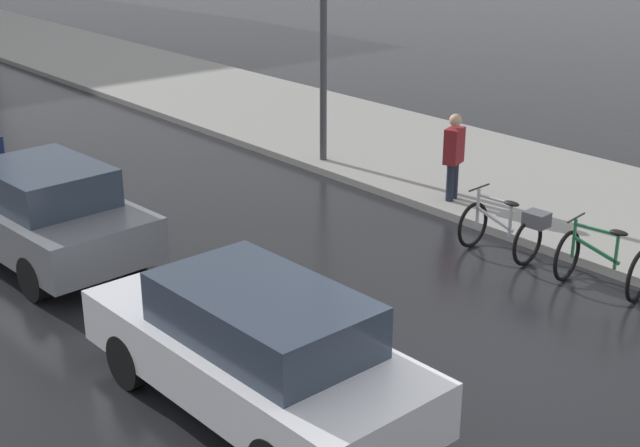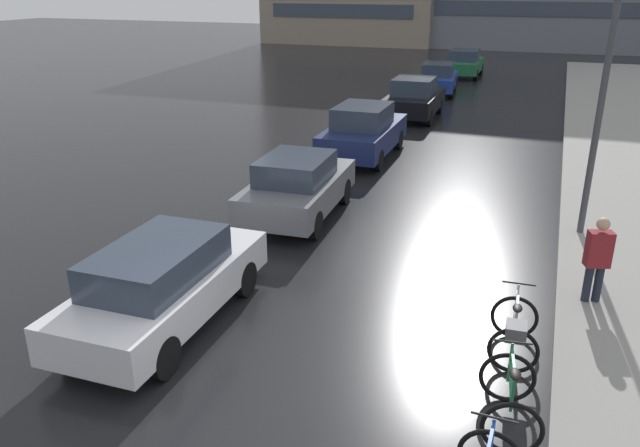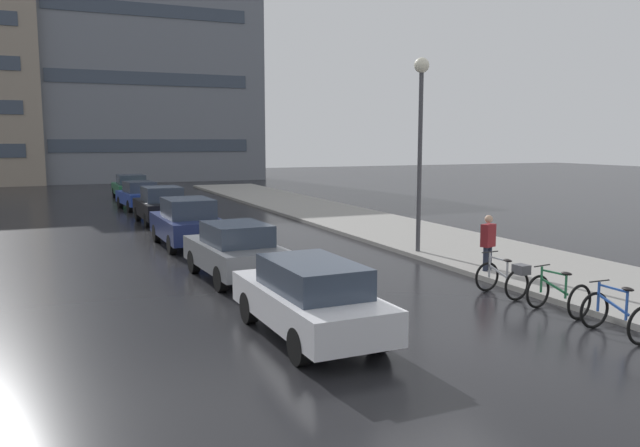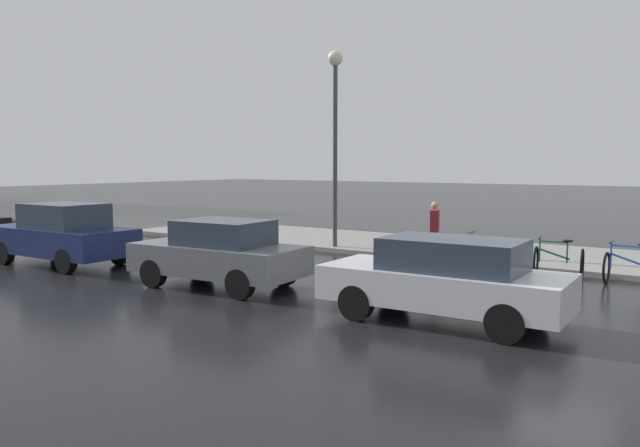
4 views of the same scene
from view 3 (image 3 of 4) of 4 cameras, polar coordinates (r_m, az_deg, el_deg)
name	(u,v)px [view 3 (image 3 of 4)]	position (r m, az deg, el deg)	size (l,w,h in m)	color
ground_plane	(453,339)	(12.14, 12.07, -10.33)	(140.00, 140.00, 0.00)	black
sidewalk_kerb	(428,239)	(23.49, 9.89, -1.38)	(4.80, 60.00, 0.14)	gray
bicycle_nearest	(617,315)	(13.20, 25.54, -7.60)	(0.77, 1.19, 1.00)	black
bicycle_second	(558,295)	(14.39, 20.92, -6.13)	(0.90, 1.21, 0.99)	black
bicycle_third	(506,277)	(15.46, 16.63, -4.72)	(0.80, 1.35, 1.01)	black
car_white	(310,297)	(11.81, -0.94, -6.78)	(1.80, 4.31, 1.49)	silver
car_grey	(236,250)	(16.87, -7.73, -2.46)	(2.02, 4.05, 1.52)	slate
car_navy	(188,222)	(22.35, -12.02, 0.09)	(1.97, 4.43, 1.69)	navy
car_black	(162,205)	(28.82, -14.28, 1.65)	(2.00, 4.27, 1.65)	black
car_blue	(139,195)	(34.80, -16.19, 2.49)	(2.10, 4.01, 1.52)	navy
car_green	(131,187)	(41.25, -16.90, 3.24)	(2.01, 4.31, 1.54)	#1E6038
pedestrian	(488,242)	(17.70, 15.11, -1.61)	(0.46, 0.36, 1.68)	#1E2333
streetlamp	(421,117)	(20.14, 9.18, 9.56)	(0.47, 0.47, 6.26)	#424247
building_facade_main	(143,83)	(61.29, -15.85, 12.25)	(20.59, 9.10, 17.86)	slate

